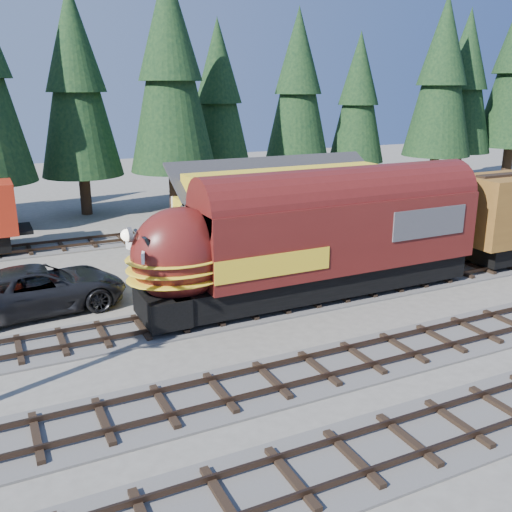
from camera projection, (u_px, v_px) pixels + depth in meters
name	position (u px, v px, depth m)	size (l,w,h in m)	color
ground	(417.00, 320.00, 23.50)	(120.00, 120.00, 0.00)	#6B665B
track_siding	(510.00, 262.00, 31.13)	(68.00, 3.20, 0.33)	#4C4947
track_spur	(89.00, 243.00, 34.80)	(32.00, 3.20, 0.33)	#4C4947
depot	(293.00, 204.00, 31.70)	(12.80, 7.00, 5.30)	gold
conifer_backdrop	(279.00, 78.00, 44.27)	(78.26, 22.72, 16.90)	black
locomotive	(306.00, 245.00, 24.94)	(16.45, 3.27, 4.47)	black
pickup_truck_a	(40.00, 289.00, 24.24)	(3.30, 7.16, 1.99)	black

